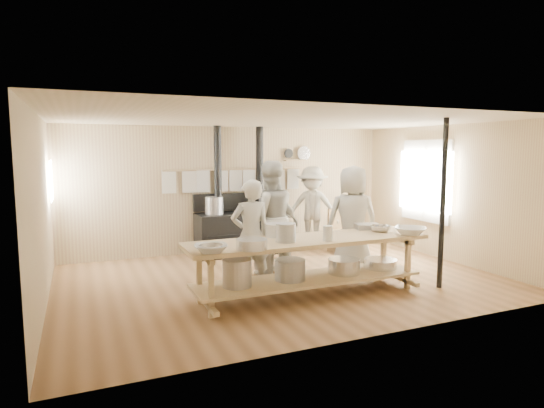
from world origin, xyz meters
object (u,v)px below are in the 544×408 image
cook_far_left (251,235)px  chair (341,239)px  roasting_pan (367,226)px  prep_table (308,261)px  cook_right (276,227)px  cook_by_window (312,208)px  stove (240,228)px  cook_center (352,219)px  cook_left (269,218)px

cook_far_left → chair: size_ratio=1.88×
roasting_pan → prep_table: bearing=-165.2°
prep_table → cook_far_left: cook_far_left is taller
cook_right → cook_by_window: size_ratio=0.91×
cook_by_window → chair: 0.91m
stove → cook_right: (0.06, -1.70, 0.29)m
prep_table → stove: bearing=90.0°
cook_center → cook_by_window: bearing=-82.9°
prep_table → cook_left: 1.41m
roasting_pan → cook_far_left: bearing=171.5°
prep_table → cook_by_window: bearing=60.8°
stove → cook_center: size_ratio=1.40×
cook_far_left → cook_by_window: 3.17m
prep_table → cook_right: (0.06, 1.31, 0.29)m
prep_table → cook_left: size_ratio=1.85×
prep_table → cook_center: cook_center is taller
cook_by_window → cook_right: bearing=-101.0°
cook_far_left → chair: bearing=-143.8°
cook_left → cook_center: (1.34, -0.49, -0.04)m
cook_far_left → cook_center: cook_center is taller
stove → chair: 2.13m
cook_right → roasting_pan: size_ratio=4.21×
prep_table → roasting_pan: bearing=14.8°
stove → cook_center: (1.29, -2.18, 0.41)m
prep_table → cook_far_left: (-0.66, 0.61, 0.32)m
cook_right → cook_left: bearing=-23.8°
cook_right → cook_by_window: bearing=-148.1°
cook_right → roasting_pan: 1.55m
cook_left → chair: cook_left is taller
cook_center → roasting_pan: size_ratio=4.84×
chair → roasting_pan: (-0.75, -2.00, 0.63)m
prep_table → cook_right: 1.35m
cook_right → chair: size_ratio=1.81×
cook_far_left → cook_by_window: (2.25, 2.24, 0.04)m
cook_center → cook_by_window: cook_center is taller
roasting_pan → cook_left: bearing=142.2°
prep_table → cook_left: bearing=92.0°
cook_left → chair: size_ratio=2.17×
cook_far_left → cook_center: (1.95, 0.23, 0.09)m
cook_center → cook_by_window: (0.30, 2.01, -0.04)m
cook_by_window → roasting_pan: cook_by_window is taller
stove → roasting_pan: 2.99m
cook_center → chair: cook_center is taller
cook_far_left → cook_right: bearing=-132.3°
cook_far_left → cook_right: 1.00m
cook_left → roasting_pan: 1.64m
chair → cook_by_window: bearing=117.0°
stove → prep_table: size_ratio=0.72×
prep_table → cook_by_window: 3.28m
prep_table → cook_center: bearing=33.0°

